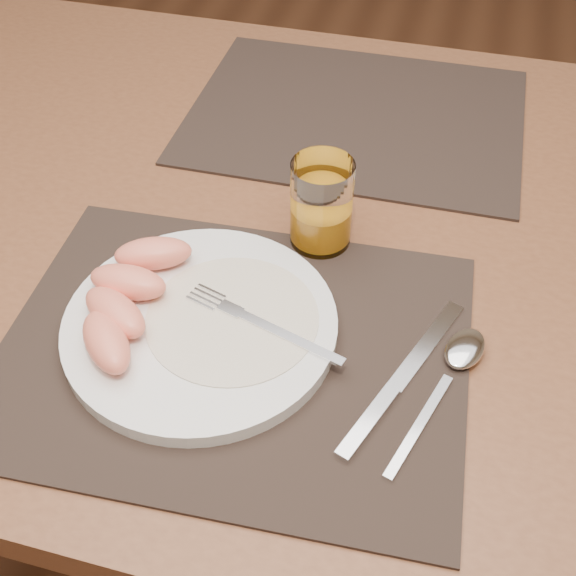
{
  "coord_description": "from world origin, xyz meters",
  "views": [
    {
      "loc": [
        0.15,
        -0.64,
        1.3
      ],
      "look_at": [
        0.02,
        -0.14,
        0.77
      ],
      "focal_mm": 45.0,
      "sensor_mm": 36.0,
      "label": 1
    }
  ],
  "objects_px": {
    "plate": "(201,325)",
    "fork": "(251,319)",
    "placemat_near": "(234,349)",
    "placemat_far": "(356,115)",
    "spoon": "(458,359)",
    "juice_glass": "(321,208)",
    "table": "(301,264)",
    "knife": "(394,388)"
  },
  "relations": [
    {
      "from": "table",
      "to": "juice_glass",
      "type": "relative_size",
      "value": 13.7
    },
    {
      "from": "juice_glass",
      "to": "knife",
      "type": "bearing_deg",
      "value": -58.63
    },
    {
      "from": "plate",
      "to": "fork",
      "type": "distance_m",
      "value": 0.05
    },
    {
      "from": "placemat_far",
      "to": "spoon",
      "type": "xyz_separation_m",
      "value": [
        0.18,
        -0.4,
        0.01
      ]
    },
    {
      "from": "placemat_near",
      "to": "placemat_far",
      "type": "relative_size",
      "value": 1.0
    },
    {
      "from": "knife",
      "to": "juice_glass",
      "type": "bearing_deg",
      "value": 121.37
    },
    {
      "from": "spoon",
      "to": "juice_glass",
      "type": "xyz_separation_m",
      "value": [
        -0.17,
        0.14,
        0.04
      ]
    },
    {
      "from": "plate",
      "to": "knife",
      "type": "xyz_separation_m",
      "value": [
        0.2,
        -0.02,
        -0.01
      ]
    },
    {
      "from": "table",
      "to": "plate",
      "type": "relative_size",
      "value": 5.19
    },
    {
      "from": "placemat_near",
      "to": "plate",
      "type": "distance_m",
      "value": 0.04
    },
    {
      "from": "plate",
      "to": "knife",
      "type": "height_order",
      "value": "plate"
    },
    {
      "from": "plate",
      "to": "fork",
      "type": "height_order",
      "value": "fork"
    },
    {
      "from": "table",
      "to": "placemat_far",
      "type": "xyz_separation_m",
      "value": [
        0.02,
        0.22,
        0.09
      ]
    },
    {
      "from": "placemat_near",
      "to": "juice_glass",
      "type": "distance_m",
      "value": 0.19
    },
    {
      "from": "placemat_near",
      "to": "plate",
      "type": "relative_size",
      "value": 1.67
    },
    {
      "from": "placemat_far",
      "to": "plate",
      "type": "xyz_separation_m",
      "value": [
        -0.07,
        -0.43,
        0.01
      ]
    },
    {
      "from": "fork",
      "to": "knife",
      "type": "relative_size",
      "value": 0.81
    },
    {
      "from": "placemat_near",
      "to": "juice_glass",
      "type": "relative_size",
      "value": 4.41
    },
    {
      "from": "plate",
      "to": "fork",
      "type": "xyz_separation_m",
      "value": [
        0.05,
        0.01,
        0.01
      ]
    },
    {
      "from": "juice_glass",
      "to": "table",
      "type": "bearing_deg",
      "value": 126.25
    },
    {
      "from": "spoon",
      "to": "juice_glass",
      "type": "bearing_deg",
      "value": 140.37
    },
    {
      "from": "placemat_near",
      "to": "spoon",
      "type": "xyz_separation_m",
      "value": [
        0.21,
        0.04,
        0.01
      ]
    },
    {
      "from": "placemat_far",
      "to": "fork",
      "type": "xyz_separation_m",
      "value": [
        -0.02,
        -0.42,
        0.02
      ]
    },
    {
      "from": "fork",
      "to": "knife",
      "type": "distance_m",
      "value": 0.15
    },
    {
      "from": "table",
      "to": "placemat_near",
      "type": "xyz_separation_m",
      "value": [
        -0.01,
        -0.22,
        0.09
      ]
    },
    {
      "from": "plate",
      "to": "spoon",
      "type": "xyz_separation_m",
      "value": [
        0.25,
        0.02,
        -0.0
      ]
    },
    {
      "from": "placemat_near",
      "to": "fork",
      "type": "relative_size",
      "value": 2.62
    },
    {
      "from": "table",
      "to": "spoon",
      "type": "distance_m",
      "value": 0.29
    },
    {
      "from": "juice_glass",
      "to": "spoon",
      "type": "bearing_deg",
      "value": -39.63
    },
    {
      "from": "table",
      "to": "plate",
      "type": "bearing_deg",
      "value": -103.73
    },
    {
      "from": "placemat_far",
      "to": "fork",
      "type": "bearing_deg",
      "value": -93.23
    },
    {
      "from": "plate",
      "to": "spoon",
      "type": "distance_m",
      "value": 0.25
    },
    {
      "from": "spoon",
      "to": "juice_glass",
      "type": "distance_m",
      "value": 0.22
    },
    {
      "from": "plate",
      "to": "spoon",
      "type": "bearing_deg",
      "value": 5.53
    },
    {
      "from": "placemat_far",
      "to": "placemat_near",
      "type": "bearing_deg",
      "value": -94.42
    },
    {
      "from": "table",
      "to": "fork",
      "type": "relative_size",
      "value": 8.15
    },
    {
      "from": "placemat_far",
      "to": "table",
      "type": "bearing_deg",
      "value": -95.59
    },
    {
      "from": "fork",
      "to": "spoon",
      "type": "height_order",
      "value": "fork"
    },
    {
      "from": "placemat_far",
      "to": "plate",
      "type": "bearing_deg",
      "value": -99.59
    },
    {
      "from": "spoon",
      "to": "placemat_near",
      "type": "bearing_deg",
      "value": -170.03
    },
    {
      "from": "placemat_far",
      "to": "juice_glass",
      "type": "bearing_deg",
      "value": -87.61
    },
    {
      "from": "table",
      "to": "placemat_near",
      "type": "bearing_deg",
      "value": -93.25
    }
  ]
}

